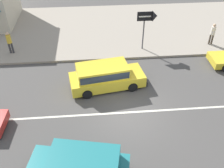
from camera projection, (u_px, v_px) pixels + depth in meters
name	position (u px, v px, depth m)	size (l,w,h in m)	color
ground_plane	(128.00, 112.00, 14.68)	(160.00, 160.00, 0.00)	#4C4947
lane_centre_stripe	(128.00, 112.00, 14.68)	(50.40, 0.14, 0.01)	silver
kerb_strip	(112.00, 28.00, 22.84)	(68.00, 10.00, 0.15)	#9E9384
minivan_yellow_2	(105.00, 76.00, 16.01)	(4.87, 2.43, 1.56)	yellow
minivan_teal_3	(80.00, 168.00, 10.90)	(4.66, 2.69, 1.56)	teal
arrow_signboard	(152.00, 18.00, 18.44)	(1.44, 0.74, 2.97)	#4C4C51
pedestrian_near_clock	(213.00, 32.00, 19.88)	(0.34, 0.34, 1.70)	#4C4238
pedestrian_mid_kerb	(9.00, 41.00, 18.84)	(0.34, 0.34, 1.69)	#333338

